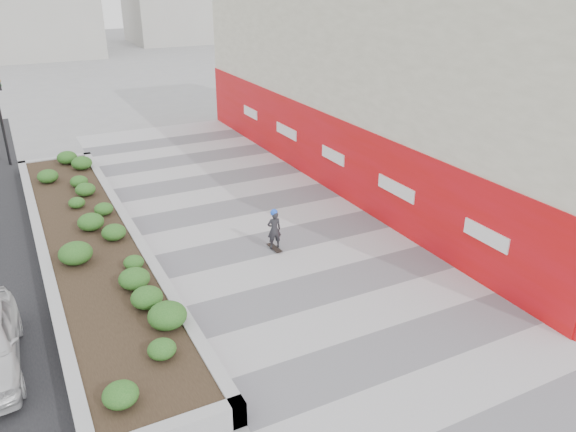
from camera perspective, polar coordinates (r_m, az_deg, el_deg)
name	(u,v)px	position (r m, az deg, el deg)	size (l,w,h in m)	color
ground	(362,320)	(14.55, 7.51, -10.39)	(160.00, 160.00, 0.00)	gray
walkway	(305,268)	(16.71, 1.74, -5.29)	(8.00, 36.00, 0.01)	#A8A8AD
building	(386,80)	(23.80, 9.96, 13.41)	(6.04, 24.08, 8.00)	beige
planter	(88,240)	(18.52, -19.61, -2.27)	(3.00, 18.00, 0.90)	#9E9EA0
traffic_signal_near	(0,104)	(27.79, -27.23, 10.08)	(0.33, 0.28, 4.20)	black
manhole_cover	(320,264)	(16.93, 3.23, -4.92)	(0.44, 0.44, 0.01)	#595654
skateboarder	(274,229)	(17.46, -1.41, -1.35)	(0.48, 0.73, 1.39)	beige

